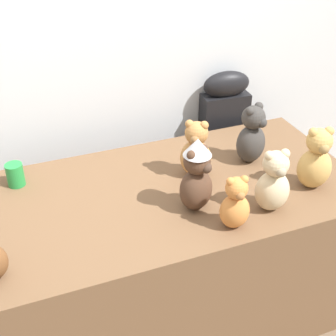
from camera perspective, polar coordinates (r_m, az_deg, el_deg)
name	(u,v)px	position (r m, az deg, el deg)	size (l,w,h in m)	color
wall_back	(119,38)	(2.54, -5.93, 15.36)	(7.00, 0.08, 2.60)	silver
display_table	(168,254)	(2.42, 0.00, -10.42)	(1.80, 0.90, 0.80)	brown
instrument_case	(222,153)	(2.95, 6.50, 1.79)	(0.29, 0.14, 1.08)	black
teddy_bear_sand	(273,182)	(2.02, 12.63, -1.72)	(0.16, 0.14, 0.29)	#CCB78E
teddy_bear_charcoal	(252,135)	(2.34, 10.10, 3.90)	(0.20, 0.19, 0.31)	#383533
teddy_bear_cocoa	(197,176)	(1.97, 3.48, -0.91)	(0.20, 0.19, 0.34)	#4C3323
teddy_bear_caramel	(196,150)	(2.21, 3.39, 2.15)	(0.19, 0.18, 0.29)	#B27A42
teddy_bear_honey	(316,160)	(2.22, 17.46, 0.94)	(0.18, 0.16, 0.31)	tan
teddy_bear_ginger	(235,204)	(1.91, 8.15, -4.33)	(0.14, 0.12, 0.24)	#D17F3D
party_cup_green	(15,175)	(2.28, -18.01, -0.78)	(0.08, 0.08, 0.11)	#238C3D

